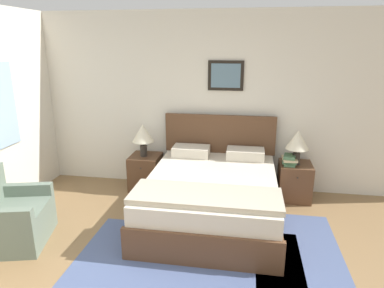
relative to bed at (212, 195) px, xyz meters
The scene contains 13 objects.
wall_back 1.49m from the bed, 104.50° to the left, with size 7.23×0.09×2.60m.
area_rug_main 1.03m from the bed, 98.14° to the right, with size 2.31×1.45×0.01m.
area_rug_bedside 1.18m from the bed, 28.61° to the right, with size 0.90×1.58×0.01m.
bed is the anchor object (origin of this frame).
armchair 2.31m from the bed, 156.94° to the right, with size 0.82×0.90×0.82m.
nightstand_near_window 1.34m from the bed, 145.00° to the left, with size 0.44×0.49×0.53m.
nightstand_by_door 1.34m from the bed, 35.00° to the left, with size 0.44×0.49×0.53m.
table_lamp_near_window 1.44m from the bed, 146.06° to the left, with size 0.32×0.32×0.49m.
table_lamp_by_door 1.43m from the bed, 34.50° to the left, with size 0.32×0.32×0.49m.
book_thick_bottom 1.25m from the bed, 35.88° to the left, with size 0.17×0.25×0.03m.
book_hardcover_middle 1.25m from the bed, 35.88° to the left, with size 0.21×0.22×0.04m.
book_novel_upper 1.26m from the bed, 35.88° to the left, with size 0.20×0.28×0.03m.
book_slim_near_top 1.27m from the bed, 35.88° to the left, with size 0.19×0.23×0.04m.
Camera 1 is at (0.68, -1.91, 2.15)m, focal length 32.00 mm.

